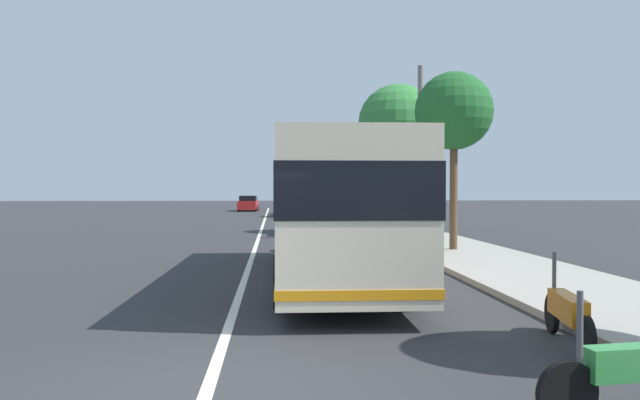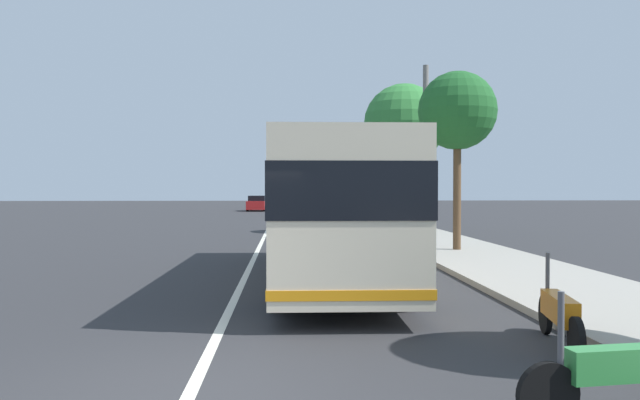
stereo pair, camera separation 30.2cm
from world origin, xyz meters
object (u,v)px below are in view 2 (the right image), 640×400
car_far_distant (300,206)px  car_oncoming (257,204)px  motorcycle_nearest_curb (628,373)px  car_behind_bus (297,207)px  coach_bus (330,205)px  roadside_tree_mid_block (457,112)px  motorcycle_far_end (559,314)px  utility_pole (426,153)px  car_ahead_same_lane (319,221)px  roadside_tree_far_block (404,125)px

car_far_distant → car_oncoming: 9.09m
motorcycle_nearest_curb → car_behind_bus: size_ratio=0.49×
coach_bus → car_far_distant: bearing=0.6°
car_behind_bus → roadside_tree_mid_block: size_ratio=0.74×
motorcycle_far_end → utility_pole: (18.13, -2.21, 3.30)m
motorcycle_nearest_curb → utility_pole: size_ratio=0.30×
coach_bus → utility_pole: (11.55, -4.94, 1.96)m
coach_bus → motorcycle_nearest_curb: coach_bus is taller
car_behind_bus → utility_pole: utility_pole is taller
car_behind_bus → utility_pole: (-22.89, -5.17, 3.03)m
coach_bus → car_oncoming: size_ratio=2.44×
car_behind_bus → car_oncoming: car_behind_bus is taller
motorcycle_nearest_curb → car_oncoming: (56.61, 6.18, 0.27)m
car_far_distant → motorcycle_nearest_curb: bearing=-175.5°
motorcycle_nearest_curb → car_far_distant: (48.52, 2.03, 0.23)m
roadside_tree_mid_block → coach_bus: bearing=140.9°
car_ahead_same_lane → utility_pole: size_ratio=0.57×
roadside_tree_mid_block → car_behind_bus: bearing=9.9°
coach_bus → motorcycle_far_end: (-6.59, -2.73, -1.34)m
motorcycle_far_end → roadside_tree_far_block: bearing=4.9°
coach_bus → roadside_tree_far_block: roadside_tree_far_block is taller
car_oncoming → roadside_tree_far_block: bearing=17.9°
roadside_tree_mid_block → motorcycle_far_end: bearing=170.8°
car_far_distant → roadside_tree_far_block: roadside_tree_far_block is taller
motorcycle_far_end → roadside_tree_mid_block: (12.42, -2.01, 4.36)m
motorcycle_nearest_curb → utility_pole: 21.31m
coach_bus → roadside_tree_far_block: 16.77m
coach_bus → car_ahead_same_lane: (14.39, -0.48, -1.12)m
coach_bus → motorcycle_nearest_curb: 9.66m
car_behind_bus → roadside_tree_mid_block: roadside_tree_mid_block is taller
car_ahead_same_lane → car_behind_bus: car_behind_bus is taller
motorcycle_far_end → car_far_distant: 45.86m
coach_bus → motorcycle_far_end: size_ratio=5.22×
car_oncoming → utility_pole: 36.97m
car_oncoming → roadside_tree_far_block: roadside_tree_far_block is taller
car_ahead_same_lane → car_oncoming: 33.20m
coach_bus → roadside_tree_far_block: size_ratio=1.56×
car_far_distant → utility_pole: 28.24m
coach_bus → roadside_tree_mid_block: roadside_tree_mid_block is taller
car_behind_bus → roadside_tree_far_block: size_ratio=0.62×
car_behind_bus → utility_pole: size_ratio=0.61×
coach_bus → roadside_tree_far_block: (15.66, -4.79, 3.60)m
roadside_tree_far_block → car_far_distant: bearing=11.2°
roadside_tree_far_block → coach_bus: bearing=163.0°
coach_bus → car_far_distant: coach_bus is taller
car_ahead_same_lane → roadside_tree_far_block: bearing=-71.6°
motorcycle_far_end → car_far_distant: size_ratio=0.55×
motorcycle_nearest_curb → roadside_tree_mid_block: (15.15, -2.57, 4.36)m
utility_pole → roadside_tree_mid_block: bearing=178.0°
motorcycle_far_end → car_ahead_same_lane: (20.98, 2.26, 0.22)m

